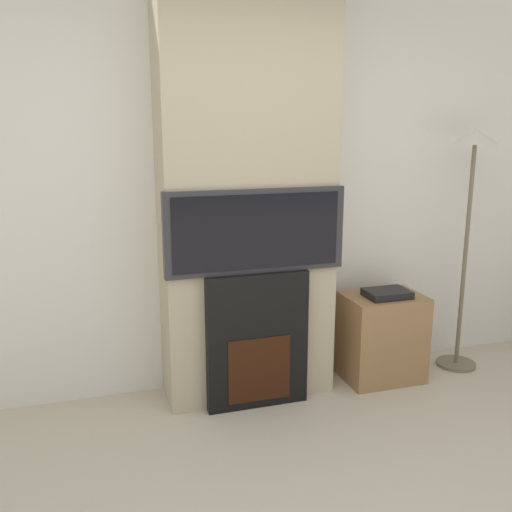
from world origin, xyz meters
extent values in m
cube|color=silver|center=(0.00, 2.03, 1.35)|extent=(6.00, 0.06, 2.70)
cube|color=#BCAD8E|center=(0.00, 1.80, 1.35)|extent=(1.09, 0.40, 2.70)
cube|color=black|center=(0.00, 1.60, 0.44)|extent=(0.65, 0.14, 0.88)
cube|color=#33160A|center=(0.00, 1.53, 0.26)|extent=(0.41, 0.01, 0.42)
cube|color=#2D2D33|center=(0.00, 1.60, 1.14)|extent=(1.13, 0.06, 0.52)
cube|color=black|center=(0.00, 1.57, 1.14)|extent=(1.04, 0.01, 0.45)
cylinder|color=#726651|center=(1.61, 1.72, 0.01)|extent=(0.29, 0.29, 0.03)
cylinder|color=#726651|center=(1.61, 1.72, 0.83)|extent=(0.03, 0.03, 1.61)
cone|color=silver|center=(1.61, 1.72, 1.69)|extent=(0.31, 0.31, 0.10)
cube|color=#997047|center=(0.96, 1.70, 0.31)|extent=(0.54, 0.40, 0.61)
cube|color=black|center=(0.96, 1.66, 0.64)|extent=(0.30, 0.22, 0.05)
camera|label=1|loc=(-1.01, -1.63, 1.79)|focal=40.00mm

